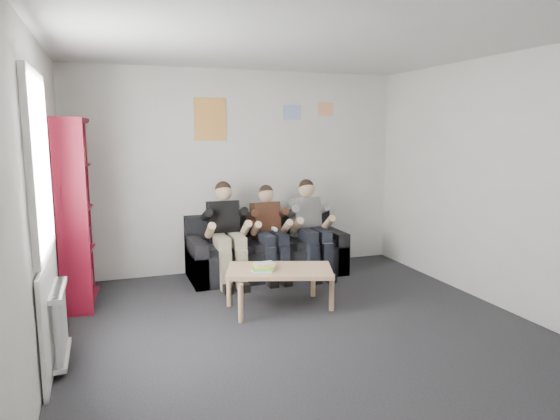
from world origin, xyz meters
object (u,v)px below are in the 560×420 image
(person_right, at_px, (311,228))
(bookshelf, at_px, (75,213))
(coffee_table, at_px, (280,273))
(person_left, at_px, (227,234))
(sofa, at_px, (266,253))
(person_middle, at_px, (270,232))

(person_right, bearing_deg, bookshelf, 178.94)
(coffee_table, bearing_deg, person_left, 105.52)
(sofa, xyz_separation_m, coffee_table, (-0.26, -1.30, 0.11))
(person_middle, distance_m, person_right, 0.57)
(bookshelf, height_order, person_left, bookshelf)
(coffee_table, bearing_deg, sofa, 78.62)
(bookshelf, xyz_separation_m, person_left, (1.73, 0.19, -0.39))
(person_left, bearing_deg, person_middle, 1.19)
(person_left, xyz_separation_m, person_right, (1.14, 0.00, -0.00))
(sofa, height_order, coffee_table, sofa)
(person_right, bearing_deg, sofa, 156.54)
(coffee_table, bearing_deg, person_right, 53.15)
(coffee_table, height_order, person_right, person_right)
(person_left, bearing_deg, sofa, 19.49)
(person_left, xyz_separation_m, person_middle, (0.57, 0.00, -0.02))
(person_right, bearing_deg, coffee_table, -131.72)
(sofa, relative_size, person_left, 1.61)
(person_middle, height_order, person_right, person_right)
(bookshelf, distance_m, person_right, 2.91)
(person_middle, bearing_deg, bookshelf, -179.59)
(coffee_table, distance_m, person_right, 1.41)
(bookshelf, bearing_deg, person_left, 11.99)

